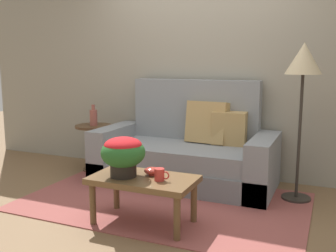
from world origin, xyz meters
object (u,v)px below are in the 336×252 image
object	(u,v)px
floor_lamp	(303,70)
snack_bowl	(152,171)
couch	(187,153)
table_vase	(94,117)
potted_plant	(123,153)
coffee_table	(143,184)
side_table	(94,139)
coffee_mug	(160,175)

from	to	relation	value
floor_lamp	snack_bowl	distance (m)	1.72
couch	table_vase	world-z (taller)	couch
floor_lamp	potted_plant	size ratio (longest dim) A/B	4.15
snack_bowl	table_vase	world-z (taller)	table_vase
couch	snack_bowl	xyz separation A→B (m)	(0.11, -1.14, 0.11)
floor_lamp	coffee_table	bearing A→B (deg)	-135.42
table_vase	side_table	bearing A→B (deg)	131.09
coffee_table	table_vase	bearing A→B (deg)	137.32
coffee_mug	side_table	bearing A→B (deg)	139.80
couch	side_table	bearing A→B (deg)	-179.43
snack_bowl	table_vase	xyz separation A→B (m)	(-1.33, 1.11, 0.24)
couch	coffee_mug	size ratio (longest dim) A/B	15.52
side_table	coffee_mug	size ratio (longest dim) A/B	4.54
coffee_mug	snack_bowl	bearing A→B (deg)	138.33
couch	coffee_mug	xyz separation A→B (m)	(0.23, -1.26, 0.13)
side_table	potted_plant	bearing A→B (deg)	-47.69
coffee_table	side_table	xyz separation A→B (m)	(-1.30, 1.21, 0.05)
coffee_table	snack_bowl	xyz separation A→B (m)	(0.04, 0.08, 0.10)
potted_plant	snack_bowl	world-z (taller)	potted_plant
floor_lamp	coffee_mug	xyz separation A→B (m)	(-0.96, -1.15, -0.82)
coffee_mug	table_vase	size ratio (longest dim) A/B	0.49
coffee_table	potted_plant	size ratio (longest dim) A/B	2.36
floor_lamp	coffee_mug	world-z (taller)	floor_lamp
floor_lamp	potted_plant	bearing A→B (deg)	-137.84
couch	potted_plant	distance (m)	1.31
snack_bowl	potted_plant	bearing A→B (deg)	-146.85
coffee_table	table_vase	xyz separation A→B (m)	(-1.29, 1.19, 0.33)
snack_bowl	table_vase	bearing A→B (deg)	140.07
coffee_mug	potted_plant	bearing A→B (deg)	-177.22
snack_bowl	coffee_table	bearing A→B (deg)	-117.62
potted_plant	coffee_mug	size ratio (longest dim) A/B	2.89
potted_plant	coffee_table	bearing A→B (deg)	18.56
coffee_table	side_table	world-z (taller)	side_table
coffee_mug	table_vase	xyz separation A→B (m)	(-1.46, 1.22, 0.22)
side_table	table_vase	distance (m)	0.29
couch	coffee_table	bearing A→B (deg)	-86.87
table_vase	floor_lamp	bearing A→B (deg)	-1.80
potted_plant	table_vase	xyz separation A→B (m)	(-1.13, 1.24, 0.07)
side_table	coffee_mug	xyz separation A→B (m)	(1.47, -1.24, 0.06)
floor_lamp	coffee_mug	size ratio (longest dim) A/B	12.02
side_table	floor_lamp	bearing A→B (deg)	-2.23
coffee_table	floor_lamp	size ratio (longest dim) A/B	0.57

